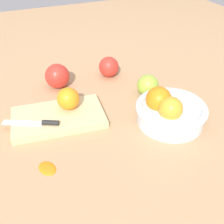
# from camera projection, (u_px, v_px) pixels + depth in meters

# --- Properties ---
(ground_plane) EXTENTS (2.40, 2.40, 0.00)m
(ground_plane) POSITION_uv_depth(u_px,v_px,m) (89.00, 111.00, 0.82)
(ground_plane) COLOR tan
(bowl) EXTENTS (0.20, 0.20, 0.10)m
(bowl) POSITION_uv_depth(u_px,v_px,m) (169.00, 111.00, 0.75)
(bowl) COLOR silver
(bowl) RESTS_ON ground_plane
(cutting_board) EXTENTS (0.27, 0.18, 0.02)m
(cutting_board) POSITION_uv_depth(u_px,v_px,m) (58.00, 117.00, 0.78)
(cutting_board) COLOR #DBB77F
(cutting_board) RESTS_ON ground_plane
(orange_on_board) EXTENTS (0.06, 0.06, 0.06)m
(orange_on_board) POSITION_uv_depth(u_px,v_px,m) (68.00, 99.00, 0.78)
(orange_on_board) COLOR orange
(orange_on_board) RESTS_ON cutting_board
(knife) EXTENTS (0.15, 0.09, 0.01)m
(knife) POSITION_uv_depth(u_px,v_px,m) (39.00, 123.00, 0.73)
(knife) COLOR silver
(knife) RESTS_ON cutting_board
(apple_mid_left) EXTENTS (0.07, 0.07, 0.07)m
(apple_mid_left) POSITION_uv_depth(u_px,v_px,m) (148.00, 85.00, 0.87)
(apple_mid_left) COLOR #8EB738
(apple_mid_left) RESTS_ON ground_plane
(apple_front_left) EXTENTS (0.07, 0.07, 0.07)m
(apple_front_left) POSITION_uv_depth(u_px,v_px,m) (109.00, 67.00, 0.98)
(apple_front_left) COLOR red
(apple_front_left) RESTS_ON ground_plane
(apple_front_right) EXTENTS (0.08, 0.08, 0.08)m
(apple_front_right) POSITION_uv_depth(u_px,v_px,m) (57.00, 76.00, 0.91)
(apple_front_right) COLOR red
(apple_front_right) RESTS_ON ground_plane
(citrus_peel) EXTENTS (0.05, 0.06, 0.01)m
(citrus_peel) POSITION_uv_depth(u_px,v_px,m) (47.00, 167.00, 0.63)
(citrus_peel) COLOR orange
(citrus_peel) RESTS_ON ground_plane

